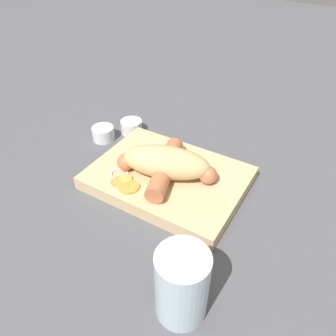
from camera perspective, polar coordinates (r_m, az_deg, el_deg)
The scene contains 8 objects.
ground_plane at distance 0.57m, azimuth 0.00°, elevation -2.61°, with size 3.00×3.00×0.00m, color #4C4C51.
food_tray at distance 0.56m, azimuth 0.00°, elevation -1.72°, with size 0.26×0.19×0.02m.
bread_roll at distance 0.53m, azimuth -0.15°, elevation 0.94°, with size 0.16×0.10×0.05m.
sausage at distance 0.54m, azimuth -0.35°, elevation -0.08°, with size 0.16×0.14×0.03m.
pickled_veggies at distance 0.54m, azimuth -7.82°, elevation -2.30°, with size 0.07×0.05×0.00m.
condiment_cup_near at distance 0.70m, azimuth -6.37°, elevation 7.07°, with size 0.04×0.04×0.03m.
condiment_cup_far at distance 0.68m, azimuth -11.19°, elevation 5.83°, with size 0.04×0.04×0.03m.
drink_glass at distance 0.38m, azimuth 2.42°, elevation -19.69°, with size 0.06×0.06×0.10m.
Camera 1 is at (0.22, -0.37, 0.38)m, focal length 35.00 mm.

